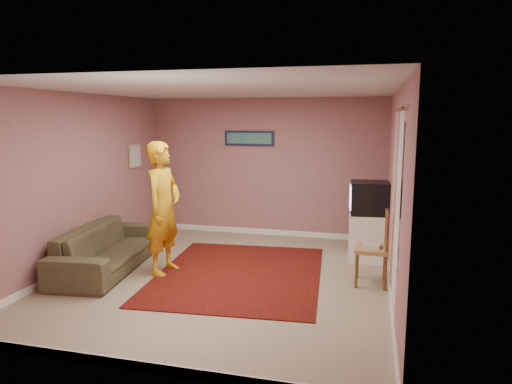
% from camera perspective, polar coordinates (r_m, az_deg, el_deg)
% --- Properties ---
extents(ground, '(5.00, 5.00, 0.00)m').
position_cam_1_polar(ground, '(6.58, -3.94, -10.59)').
color(ground, tan).
rests_on(ground, ground).
extents(wall_back, '(4.50, 0.02, 2.60)m').
position_cam_1_polar(wall_back, '(8.65, 1.13, 3.08)').
color(wall_back, '#A46B6C').
rests_on(wall_back, ground).
extents(wall_front, '(4.50, 0.02, 2.60)m').
position_cam_1_polar(wall_front, '(4.01, -15.37, -4.53)').
color(wall_front, '#A46B6C').
rests_on(wall_front, ground).
extents(wall_left, '(0.02, 5.00, 2.60)m').
position_cam_1_polar(wall_left, '(7.28, -21.13, 1.28)').
color(wall_left, '#A46B6C').
rests_on(wall_left, ground).
extents(wall_right, '(0.02, 5.00, 2.60)m').
position_cam_1_polar(wall_right, '(5.96, 16.95, -0.15)').
color(wall_right, '#A46B6C').
rests_on(wall_right, ground).
extents(ceiling, '(4.50, 5.00, 0.02)m').
position_cam_1_polar(ceiling, '(6.20, -4.21, 12.64)').
color(ceiling, silver).
rests_on(ceiling, wall_back).
extents(baseboard_back, '(4.50, 0.02, 0.10)m').
position_cam_1_polar(baseboard_back, '(8.86, 1.09, -4.99)').
color(baseboard_back, white).
rests_on(baseboard_back, ground).
extents(baseboard_front, '(4.50, 0.02, 0.10)m').
position_cam_1_polar(baseboard_front, '(4.48, -14.57, -20.25)').
color(baseboard_front, white).
rests_on(baseboard_front, ground).
extents(baseboard_left, '(0.02, 5.00, 0.10)m').
position_cam_1_polar(baseboard_left, '(7.54, -20.51, -8.17)').
color(baseboard_left, white).
rests_on(baseboard_left, ground).
extents(baseboard_right, '(0.02, 5.00, 0.10)m').
position_cam_1_polar(baseboard_right, '(6.28, 16.31, -11.48)').
color(baseboard_right, white).
rests_on(baseboard_right, ground).
extents(window, '(0.01, 1.10, 1.50)m').
position_cam_1_polar(window, '(5.05, 17.41, -0.09)').
color(window, black).
rests_on(window, wall_right).
extents(curtain_sheer, '(0.01, 0.75, 2.10)m').
position_cam_1_polar(curtain_sheer, '(4.93, 17.22, -2.65)').
color(curtain_sheer, white).
rests_on(curtain_sheer, wall_right).
extents(curtain_floral, '(0.01, 0.35, 2.10)m').
position_cam_1_polar(curtain_floral, '(5.62, 16.73, -1.20)').
color(curtain_floral, beige).
rests_on(curtain_floral, wall_right).
extents(curtain_rod, '(0.02, 1.40, 0.02)m').
position_cam_1_polar(curtain_rod, '(4.98, 17.39, 9.85)').
color(curtain_rod, brown).
rests_on(curtain_rod, wall_right).
extents(picture_back, '(0.95, 0.04, 0.28)m').
position_cam_1_polar(picture_back, '(8.65, -0.86, 6.73)').
color(picture_back, '#131936').
rests_on(picture_back, wall_back).
extents(picture_left, '(0.04, 0.38, 0.42)m').
position_cam_1_polar(picture_left, '(8.59, -14.89, 4.40)').
color(picture_left, tan).
rests_on(picture_left, wall_left).
extents(area_rug, '(2.52, 3.05, 0.02)m').
position_cam_1_polar(area_rug, '(6.70, -2.10, -10.14)').
color(area_rug, black).
rests_on(area_rug, ground).
extents(tv_cabinet, '(0.59, 0.53, 0.75)m').
position_cam_1_polar(tv_cabinet, '(7.45, 13.85, -5.46)').
color(tv_cabinet, white).
rests_on(tv_cabinet, ground).
extents(crt_tv, '(0.63, 0.57, 0.51)m').
position_cam_1_polar(crt_tv, '(7.32, 13.99, -0.71)').
color(crt_tv, black).
rests_on(crt_tv, tv_cabinet).
extents(chair_a, '(0.48, 0.47, 0.49)m').
position_cam_1_polar(chair_a, '(7.80, 14.10, -3.50)').
color(chair_a, tan).
rests_on(chair_a, ground).
extents(dvd_player, '(0.36, 0.29, 0.06)m').
position_cam_1_polar(dvd_player, '(7.81, 14.08, -3.93)').
color(dvd_player, '#B6B7BB').
rests_on(dvd_player, chair_a).
extents(blue_throw, '(0.44, 0.06, 0.47)m').
position_cam_1_polar(blue_throw, '(7.95, 14.15, -1.96)').
color(blue_throw, '#829BD4').
rests_on(blue_throw, chair_a).
extents(chair_b, '(0.44, 0.46, 0.55)m').
position_cam_1_polar(chair_b, '(6.33, 14.29, -5.81)').
color(chair_b, tan).
rests_on(chair_b, ground).
extents(game_console, '(0.24, 0.18, 0.05)m').
position_cam_1_polar(game_console, '(6.35, 14.26, -6.50)').
color(game_console, silver).
rests_on(game_console, chair_b).
extents(sofa, '(1.13, 2.30, 0.65)m').
position_cam_1_polar(sofa, '(7.18, -18.01, -6.63)').
color(sofa, brown).
rests_on(sofa, ground).
extents(person, '(0.52, 0.74, 1.91)m').
position_cam_1_polar(person, '(6.66, -11.51, -1.98)').
color(person, gold).
rests_on(person, ground).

